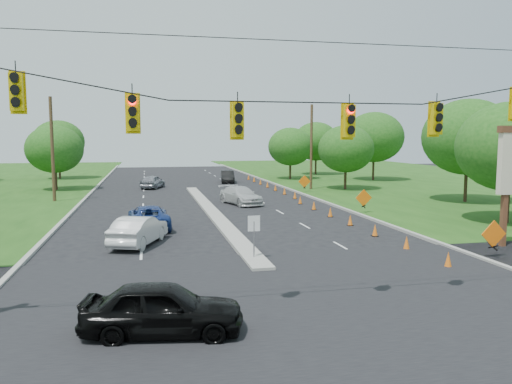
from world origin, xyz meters
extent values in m
plane|color=black|center=(0.00, 0.00, 0.00)|extent=(160.00, 160.00, 0.00)
cube|color=black|center=(0.00, 0.00, 0.00)|extent=(160.00, 14.00, 0.02)
cube|color=gray|center=(-10.10, 30.00, 0.00)|extent=(0.25, 110.00, 0.16)
cube|color=gray|center=(10.10, 30.00, 0.00)|extent=(0.25, 110.00, 0.16)
cube|color=gray|center=(0.00, 21.00, 0.00)|extent=(1.00, 34.00, 0.18)
cylinder|color=gray|center=(0.00, 6.00, 0.90)|extent=(0.06, 0.06, 1.80)
cube|color=white|center=(0.00, 6.00, 1.70)|extent=(0.55, 0.04, 0.70)
cylinder|color=black|center=(0.00, -1.00, 7.00)|extent=(24.00, 0.04, 0.04)
cube|color=#DDB706|center=(-8.00, -1.00, 6.75)|extent=(0.34, 0.24, 1.00)
cube|color=#DDB706|center=(-5.00, -1.00, 6.22)|extent=(0.34, 0.24, 1.00)
cube|color=#DDB706|center=(-2.00, -1.00, 6.05)|extent=(0.34, 0.24, 1.00)
cube|color=#DDB706|center=(1.50, -1.00, 6.05)|extent=(0.34, 0.24, 1.00)
cube|color=#DDB706|center=(4.50, -1.00, 6.14)|extent=(0.34, 0.24, 1.00)
cylinder|color=#422D1C|center=(-12.50, 30.00, 4.50)|extent=(0.28, 0.28, 9.00)
cylinder|color=#422D1C|center=(12.50, 35.00, 4.50)|extent=(0.28, 0.28, 9.00)
cube|color=#59331E|center=(12.90, 6.00, 2.20)|extent=(0.25, 0.25, 4.40)
cone|color=orange|center=(7.85, 3.00, 0.35)|extent=(0.32, 0.32, 0.70)
cone|color=orange|center=(7.85, 6.50, 0.35)|extent=(0.32, 0.32, 0.70)
cone|color=orange|center=(7.85, 10.00, 0.35)|extent=(0.32, 0.32, 0.70)
cone|color=orange|center=(7.85, 13.50, 0.35)|extent=(0.32, 0.32, 0.70)
cone|color=orange|center=(7.85, 17.00, 0.35)|extent=(0.32, 0.32, 0.70)
cone|color=orange|center=(7.85, 20.50, 0.35)|extent=(0.32, 0.32, 0.70)
cone|color=orange|center=(7.85, 24.00, 0.35)|extent=(0.32, 0.32, 0.70)
cone|color=orange|center=(8.45, 27.50, 0.35)|extent=(0.32, 0.32, 0.70)
cone|color=orange|center=(8.45, 31.00, 0.35)|extent=(0.32, 0.32, 0.70)
cone|color=orange|center=(8.45, 34.50, 0.35)|extent=(0.32, 0.32, 0.70)
cone|color=orange|center=(8.45, 38.00, 0.35)|extent=(0.32, 0.32, 0.70)
cone|color=orange|center=(8.45, 41.50, 0.35)|extent=(0.32, 0.32, 0.70)
cone|color=orange|center=(8.45, 45.00, 0.35)|extent=(0.32, 0.32, 0.70)
cone|color=orange|center=(8.45, 48.50, 0.35)|extent=(0.32, 0.32, 0.70)
cube|color=black|center=(10.80, 4.00, 0.55)|extent=(0.06, 0.58, 0.26)
cube|color=black|center=(10.80, 4.00, 0.55)|extent=(0.06, 0.58, 0.26)
cube|color=orange|center=(10.80, 4.00, 1.15)|extent=(1.27, 0.05, 1.27)
cube|color=black|center=(10.80, 18.00, 0.55)|extent=(0.06, 0.58, 0.26)
cube|color=black|center=(10.80, 18.00, 0.55)|extent=(0.06, 0.58, 0.26)
cube|color=orange|center=(10.80, 18.00, 1.15)|extent=(1.27, 0.05, 1.27)
cube|color=black|center=(10.80, 32.00, 0.55)|extent=(0.06, 0.58, 0.26)
cube|color=black|center=(10.80, 32.00, 0.55)|extent=(0.06, 0.58, 0.26)
cube|color=orange|center=(10.80, 32.00, 1.15)|extent=(1.27, 0.05, 1.27)
cylinder|color=black|center=(-14.00, 40.00, 1.26)|extent=(0.28, 0.28, 2.52)
ellipsoid|color=#194C14|center=(-14.00, 40.00, 4.34)|extent=(5.88, 5.88, 5.04)
cylinder|color=black|center=(-16.00, 55.00, 1.44)|extent=(0.28, 0.28, 2.88)
ellipsoid|color=#194C14|center=(-16.00, 55.00, 4.96)|extent=(6.72, 6.72, 5.76)
cylinder|color=black|center=(18.00, 12.00, 1.44)|extent=(0.28, 0.28, 2.88)
ellipsoid|color=#194C14|center=(18.00, 12.00, 4.96)|extent=(6.72, 6.72, 5.76)
cylinder|color=black|center=(22.00, 22.00, 1.62)|extent=(0.28, 0.28, 3.24)
ellipsoid|color=#194C14|center=(22.00, 22.00, 5.58)|extent=(7.56, 7.56, 6.48)
cylinder|color=black|center=(16.00, 34.00, 1.26)|extent=(0.28, 0.28, 2.52)
ellipsoid|color=#194C14|center=(16.00, 34.00, 4.34)|extent=(5.88, 5.88, 5.04)
cylinder|color=black|center=(24.00, 44.00, 1.62)|extent=(0.28, 0.28, 3.24)
ellipsoid|color=#194C14|center=(24.00, 44.00, 5.58)|extent=(7.56, 7.56, 6.48)
cylinder|color=black|center=(20.00, 55.00, 1.44)|extent=(0.28, 0.28, 2.88)
ellipsoid|color=#194C14|center=(20.00, 55.00, 4.96)|extent=(6.72, 6.72, 5.76)
cylinder|color=black|center=(14.00, 48.00, 1.26)|extent=(0.28, 0.28, 2.52)
ellipsoid|color=#194C14|center=(14.00, 48.00, 4.34)|extent=(5.88, 5.88, 5.04)
imported|color=black|center=(-4.30, -1.79, 0.77)|extent=(4.75, 2.53, 1.54)
imported|color=silver|center=(-5.12, 10.57, 0.76)|extent=(3.14, 4.86, 1.51)
imported|color=navy|center=(-4.60, 15.24, 0.71)|extent=(2.61, 5.25, 1.43)
imported|color=#BCBCBC|center=(2.96, 24.94, 0.73)|extent=(3.45, 5.44, 1.47)
imported|color=gray|center=(-4.03, 39.86, 0.73)|extent=(3.11, 4.63, 1.46)
imported|color=black|center=(5.08, 45.06, 0.74)|extent=(2.05, 4.61, 1.47)
camera|label=1|loc=(-4.66, -15.58, 5.55)|focal=35.00mm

